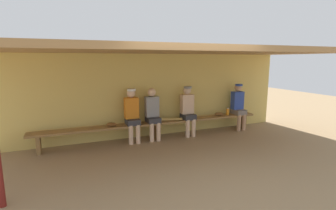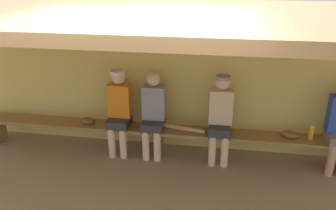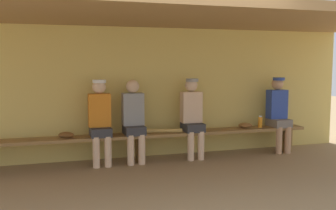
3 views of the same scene
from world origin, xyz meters
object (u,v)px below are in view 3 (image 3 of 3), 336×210
at_px(player_middle, 134,118).
at_px(baseball_bat, 156,131).
at_px(bench, 139,138).
at_px(baseball_glove_dark_brown, 66,135).
at_px(player_with_sunglasses, 278,111).
at_px(water_bottle_green, 260,122).
at_px(player_leftmost, 100,118).
at_px(player_shirtless_tan, 192,114).
at_px(baseball_glove_worn, 245,125).

height_order(player_middle, baseball_bat, player_middle).
distance_m(bench, baseball_glove_dark_brown, 1.15).
relative_size(player_with_sunglasses, water_bottle_green, 6.39).
height_order(player_leftmost, baseball_bat, player_leftmost).
distance_m(bench, player_leftmost, 0.72).
bearing_deg(baseball_glove_dark_brown, bench, 17.87).
bearing_deg(player_leftmost, baseball_glove_dark_brown, -178.30).
height_order(player_leftmost, player_middle, player_leftmost).
bearing_deg(player_middle, player_shirtless_tan, 0.03).
distance_m(bench, baseball_bat, 0.30).
xyz_separation_m(bench, baseball_glove_dark_brown, (-1.15, -0.01, 0.12)).
bearing_deg(player_leftmost, baseball_bat, -0.22).
bearing_deg(player_with_sunglasses, baseball_glove_worn, 178.83).
relative_size(baseball_glove_dark_brown, baseball_bat, 0.28).
relative_size(player_with_sunglasses, baseball_glove_worn, 5.60).
bearing_deg(water_bottle_green, baseball_glove_dark_brown, -179.74).
bearing_deg(player_with_sunglasses, water_bottle_green, -179.96).
xyz_separation_m(player_shirtless_tan, player_leftmost, (-1.54, 0.00, 0.00)).
xyz_separation_m(player_with_sunglasses, player_middle, (-2.67, -0.00, -0.02)).
bearing_deg(baseball_bat, player_with_sunglasses, 11.20).
bearing_deg(baseball_glove_worn, bench, 22.16).
distance_m(player_shirtless_tan, baseball_glove_worn, 1.04).
relative_size(player_shirtless_tan, water_bottle_green, 6.39).
xyz_separation_m(player_shirtless_tan, baseball_glove_dark_brown, (-2.07, -0.02, -0.24)).
xyz_separation_m(bench, water_bottle_green, (2.21, 0.00, 0.17)).
distance_m(player_leftmost, baseball_glove_worn, 2.56).
xyz_separation_m(player_middle, baseball_bat, (0.37, -0.00, -0.24)).
relative_size(bench, player_with_sunglasses, 4.46).
bearing_deg(baseball_glove_dark_brown, water_bottle_green, 17.53).
bearing_deg(baseball_bat, bench, -168.89).
relative_size(player_with_sunglasses, baseball_glove_dark_brown, 5.60).
height_order(player_shirtless_tan, player_middle, player_shirtless_tan).
bearing_deg(bench, baseball_bat, -0.00).
relative_size(player_middle, baseball_glove_dark_brown, 5.56).
height_order(player_shirtless_tan, baseball_glove_worn, player_shirtless_tan).
bearing_deg(player_shirtless_tan, baseball_bat, -179.68).
height_order(player_with_sunglasses, baseball_glove_dark_brown, player_with_sunglasses).
distance_m(player_middle, baseball_glove_dark_brown, 1.08).
distance_m(player_with_sunglasses, player_middle, 2.67).
xyz_separation_m(bench, player_with_sunglasses, (2.58, 0.00, 0.36)).
bearing_deg(bench, baseball_glove_dark_brown, -179.40).
xyz_separation_m(player_with_sunglasses, player_leftmost, (-3.20, 0.00, 0.00)).
bearing_deg(player_with_sunglasses, bench, -179.92).
xyz_separation_m(player_leftmost, player_middle, (0.54, -0.00, -0.02)).
distance_m(bench, baseball_glove_worn, 1.93).
bearing_deg(baseball_glove_worn, baseball_bat, 22.24).
bearing_deg(water_bottle_green, player_with_sunglasses, 0.04).
height_order(player_leftmost, water_bottle_green, player_leftmost).
bearing_deg(baseball_glove_worn, baseball_glove_dark_brown, 22.19).
distance_m(player_leftmost, water_bottle_green, 2.85).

